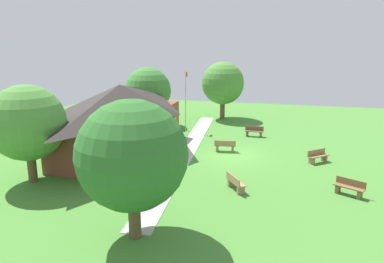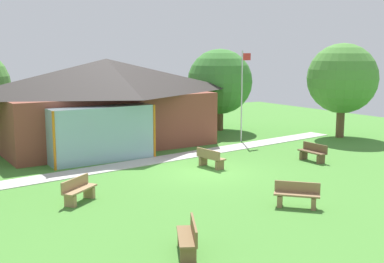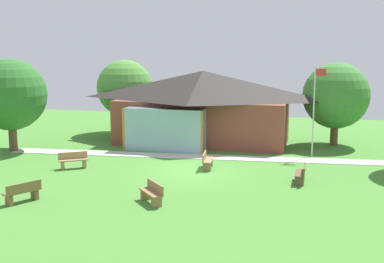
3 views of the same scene
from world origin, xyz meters
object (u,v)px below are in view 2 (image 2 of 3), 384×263
object	(u,v)px
bench_front_left	(188,238)
bench_mid_right	(313,153)
tree_east_hedge	(342,79)
tree_behind_pavilion_right	(220,82)
bench_rear_near_path	(210,159)
bench_mid_left	(79,191)
pavilion	(107,102)
bench_front_center	(297,196)
flagpole	(242,92)

from	to	relation	value
bench_front_left	bench_mid_right	world-z (taller)	same
tree_east_hedge	tree_behind_pavilion_right	world-z (taller)	tree_east_hedge
bench_rear_near_path	bench_mid_left	world-z (taller)	same
pavilion	bench_mid_right	xyz separation A→B (m)	(6.77, -8.48, -2.08)
bench_front_center	bench_mid_left	distance (m)	7.42
bench_front_center	bench_mid_right	xyz separation A→B (m)	(5.67, 4.61, 0.00)
tree_behind_pavilion_right	bench_front_center	bearing A→B (deg)	-117.15
pavilion	bench_rear_near_path	bearing A→B (deg)	-74.16
bench_mid_right	tree_east_hedge	distance (m)	8.06
bench_mid_left	bench_mid_right	distance (m)	11.56
pavilion	bench_rear_near_path	distance (m)	7.45
pavilion	flagpole	world-z (taller)	flagpole
tree_behind_pavilion_right	bench_front_left	bearing A→B (deg)	-128.46
bench_mid_right	bench_mid_left	bearing A→B (deg)	90.93
flagpole	tree_east_hedge	bearing A→B (deg)	-20.26
bench_front_left	flagpole	bearing A→B (deg)	-15.26
flagpole	tree_behind_pavilion_right	distance (m)	4.19
bench_mid_right	tree_east_hedge	size ratio (longest dim) A/B	0.27
bench_rear_near_path	tree_behind_pavilion_right	xyz separation A→B (m)	(6.60, 8.33, 2.81)
pavilion	tree_east_hedge	size ratio (longest dim) A/B	2.12
bench_mid_right	tree_behind_pavilion_right	size ratio (longest dim) A/B	0.28
bench_mid_left	tree_behind_pavilion_right	distance (m)	16.93
pavilion	bench_mid_left	xyz separation A→B (m)	(-4.79, -8.58, -2.08)
bench_front_center	tree_behind_pavilion_right	distance (m)	16.58
bench_mid_left	tree_east_hedge	world-z (taller)	tree_east_hedge
pavilion	flagpole	xyz separation A→B (m)	(7.25, -2.52, 0.41)
pavilion	bench_mid_left	distance (m)	10.04
bench_mid_left	tree_behind_pavilion_right	xyz separation A→B (m)	(13.35, 10.03, 2.81)
tree_east_hedge	tree_behind_pavilion_right	bearing A→B (deg)	126.76
tree_east_hedge	tree_behind_pavilion_right	size ratio (longest dim) A/B	1.06
bench_mid_left	bench_front_left	xyz separation A→B (m)	(0.83, -5.73, 0.00)
flagpole	bench_mid_left	size ratio (longest dim) A/B	3.51
bench_front_left	tree_east_hedge	xyz separation A→B (m)	(17.10, 9.62, 3.15)
bench_mid_left	bench_mid_right	size ratio (longest dim) A/B	0.99
bench_front_center	pavilion	bearing A→B (deg)	-37.62
pavilion	bench_mid_right	size ratio (longest dim) A/B	7.98
bench_front_center	bench_mid_left	size ratio (longest dim) A/B	0.95
bench_mid_right	tree_behind_pavilion_right	distance (m)	10.47
flagpole	tree_behind_pavilion_right	size ratio (longest dim) A/B	0.98
bench_front_center	tree_east_hedge	xyz separation A→B (m)	(12.04, 8.40, 3.15)
bench_mid_right	tree_behind_pavilion_right	xyz separation A→B (m)	(1.79, 9.93, 2.81)
bench_rear_near_path	bench_front_center	size ratio (longest dim) A/B	1.10
flagpole	tree_east_hedge	size ratio (longest dim) A/B	0.92
bench_mid_left	pavilion	bearing A→B (deg)	-153.71
flagpole	bench_mid_left	world-z (taller)	flagpole
flagpole	bench_rear_near_path	size ratio (longest dim) A/B	3.38
bench_front_center	tree_east_hedge	distance (m)	15.02
flagpole	pavilion	bearing A→B (deg)	160.86
bench_rear_near_path	bench_mid_left	xyz separation A→B (m)	(-6.74, -1.69, 0.00)
pavilion	tree_east_hedge	bearing A→B (deg)	-19.64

